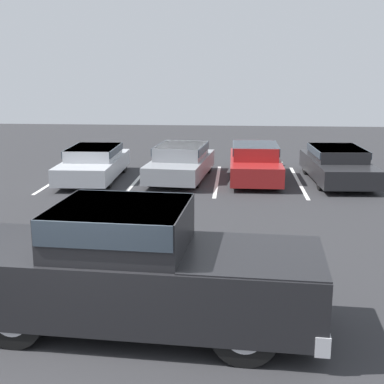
% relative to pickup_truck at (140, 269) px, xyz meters
% --- Properties ---
extents(ground_plane, '(60.00, 60.00, 0.00)m').
position_rel_pickup_truck_xyz_m(ground_plane, '(-0.67, -0.77, -0.95)').
color(ground_plane, '#2D2D30').
extents(stall_stripe_a, '(0.12, 5.35, 0.01)m').
position_rel_pickup_truck_xyz_m(stall_stripe_a, '(-4.89, 11.00, -0.94)').
color(stall_stripe_a, white).
rests_on(stall_stripe_a, ground_plane).
extents(stall_stripe_b, '(0.12, 5.35, 0.01)m').
position_rel_pickup_truck_xyz_m(stall_stripe_b, '(-2.05, 11.00, -0.94)').
color(stall_stripe_b, white).
rests_on(stall_stripe_b, ground_plane).
extents(stall_stripe_c, '(0.12, 5.35, 0.01)m').
position_rel_pickup_truck_xyz_m(stall_stripe_c, '(0.79, 11.00, -0.94)').
color(stall_stripe_c, white).
rests_on(stall_stripe_c, ground_plane).
extents(stall_stripe_d, '(0.12, 5.35, 0.01)m').
position_rel_pickup_truck_xyz_m(stall_stripe_d, '(3.62, 11.00, -0.94)').
color(stall_stripe_d, white).
rests_on(stall_stripe_d, ground_plane).
extents(stall_stripe_e, '(0.12, 5.35, 0.01)m').
position_rel_pickup_truck_xyz_m(stall_stripe_e, '(6.46, 11.00, -0.94)').
color(stall_stripe_e, white).
rests_on(stall_stripe_e, ground_plane).
extents(pickup_truck, '(5.56, 2.32, 1.92)m').
position_rel_pickup_truck_xyz_m(pickup_truck, '(0.00, 0.00, 0.00)').
color(pickup_truck, black).
rests_on(pickup_truck, ground_plane).
extents(parked_sedan_a, '(1.90, 4.62, 1.16)m').
position_rel_pickup_truck_xyz_m(parked_sedan_a, '(-3.58, 10.85, -0.32)').
color(parked_sedan_a, '#B7BABF').
rests_on(parked_sedan_a, ground_plane).
extents(parked_sedan_b, '(2.21, 4.55, 1.22)m').
position_rel_pickup_truck_xyz_m(parked_sedan_b, '(-0.51, 11.20, -0.29)').
color(parked_sedan_b, gray).
rests_on(parked_sedan_b, ground_plane).
extents(parked_sedan_c, '(1.73, 4.39, 1.26)m').
position_rel_pickup_truck_xyz_m(parked_sedan_c, '(2.10, 11.24, -0.28)').
color(parked_sedan_c, maroon).
rests_on(parked_sedan_c, ground_plane).
extents(parked_sedan_d, '(2.06, 4.72, 1.19)m').
position_rel_pickup_truck_xyz_m(parked_sedan_d, '(4.94, 11.16, -0.30)').
color(parked_sedan_d, '#232326').
rests_on(parked_sedan_d, ground_plane).
extents(wheel_stop_curb, '(1.69, 0.20, 0.14)m').
position_rel_pickup_truck_xyz_m(wheel_stop_curb, '(2.49, 14.13, -0.88)').
color(wheel_stop_curb, '#B7B2A8').
rests_on(wheel_stop_curb, ground_plane).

